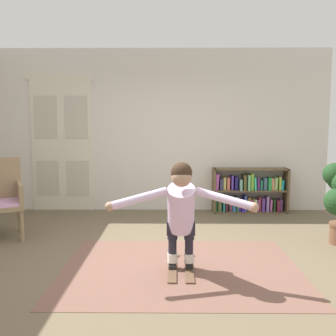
% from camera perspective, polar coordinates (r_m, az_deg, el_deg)
% --- Properties ---
extents(ground_plane, '(7.20, 7.20, 0.00)m').
position_cam_1_polar(ground_plane, '(4.53, -1.89, -13.62)').
color(ground_plane, brown).
extents(back_wall, '(6.00, 0.10, 2.90)m').
position_cam_1_polar(back_wall, '(6.85, -1.01, 5.67)').
color(back_wall, silver).
rests_on(back_wall, ground).
extents(double_door, '(1.22, 0.05, 2.45)m').
position_cam_1_polar(double_door, '(7.08, -15.77, 3.67)').
color(double_door, beige).
rests_on(double_door, ground).
extents(rug, '(2.58, 1.94, 0.01)m').
position_cam_1_polar(rug, '(4.25, 1.93, -14.97)').
color(rug, brown).
rests_on(rug, ground).
extents(bookshelf, '(1.33, 0.30, 0.79)m').
position_cam_1_polar(bookshelf, '(6.88, 12.06, -3.66)').
color(bookshelf, brown).
rests_on(bookshelf, ground).
extents(skis_pair, '(0.28, 0.84, 0.07)m').
position_cam_1_polar(skis_pair, '(4.27, 1.93, -14.58)').
color(skis_pair, brown).
rests_on(skis_pair, rug).
extents(person_skier, '(1.46, 0.63, 1.13)m').
position_cam_1_polar(person_skier, '(3.87, 2.00, -6.03)').
color(person_skier, white).
rests_on(person_skier, skis_pair).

